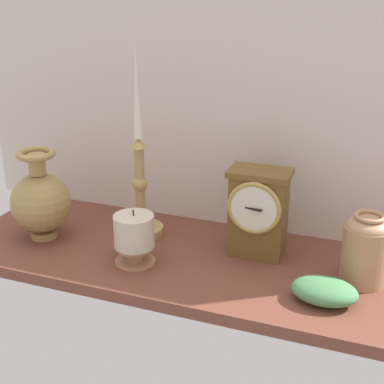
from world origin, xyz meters
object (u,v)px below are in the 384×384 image
Objects in this scene: candlestick_tall_left at (140,185)px; brass_vase_jar at (366,247)px; mantel_clock at (258,212)px; pillar_candle_front at (134,236)px; brass_vase_bulbous at (41,200)px.

candlestick_tall_left reaches higher than brass_vase_jar.
candlestick_tall_left reaches higher than mantel_clock.
candlestick_tall_left is 3.64× the size of pillar_candle_front.
brass_vase_bulbous is 1.44× the size of brass_vase_jar.
brass_vase_bulbous is at bearing 171.96° from pillar_candle_front.
mantel_clock is 1.60× the size of pillar_candle_front.
pillar_candle_front is (23.80, -3.36, -2.89)cm from brass_vase_bulbous.
mantel_clock is 26.26cm from candlestick_tall_left.
pillar_candle_front is at bearing -168.98° from brass_vase_jar.
brass_vase_jar is at bearing -4.62° from candlestick_tall_left.
candlestick_tall_left is 14.27cm from pillar_candle_front.
brass_vase_bulbous is 1.74× the size of pillar_candle_front.
brass_vase_jar is (47.52, -3.84, -4.39)cm from candlestick_tall_left.
mantel_clock is 0.92× the size of brass_vase_bulbous.
mantel_clock is 46.37cm from brass_vase_bulbous.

